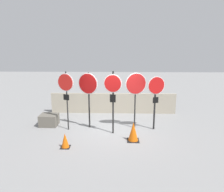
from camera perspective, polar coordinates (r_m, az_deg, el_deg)
name	(u,v)px	position (r m, az deg, el deg)	size (l,w,h in m)	color
ground_plane	(112,130)	(9.55, -0.01, -8.93)	(40.00, 40.00, 0.00)	gray
fence_back	(113,103)	(11.67, 0.32, -1.92)	(6.63, 0.12, 1.09)	#A89E89
stop_sign_0	(66,87)	(9.25, -11.97, 2.29)	(0.71, 0.29, 2.54)	black
stop_sign_1	(88,88)	(9.38, -6.26, 2.15)	(0.86, 0.36, 2.47)	black
stop_sign_2	(113,91)	(8.69, 0.22, 1.44)	(0.72, 0.19, 2.60)	black
stop_sign_3	(136,87)	(9.32, 6.25, 2.32)	(0.90, 0.28, 2.46)	black
stop_sign_4	(156,93)	(9.33, 11.37, 0.89)	(0.74, 0.25, 2.34)	black
traffic_cone_0	(65,141)	(8.15, -12.16, -11.30)	(0.34, 0.34, 0.54)	black
traffic_cone_1	(133,132)	(8.49, 5.58, -9.26)	(0.46, 0.46, 0.75)	black
storage_crate	(49,120)	(10.42, -16.12, -6.02)	(0.78, 0.69, 0.52)	#605B51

